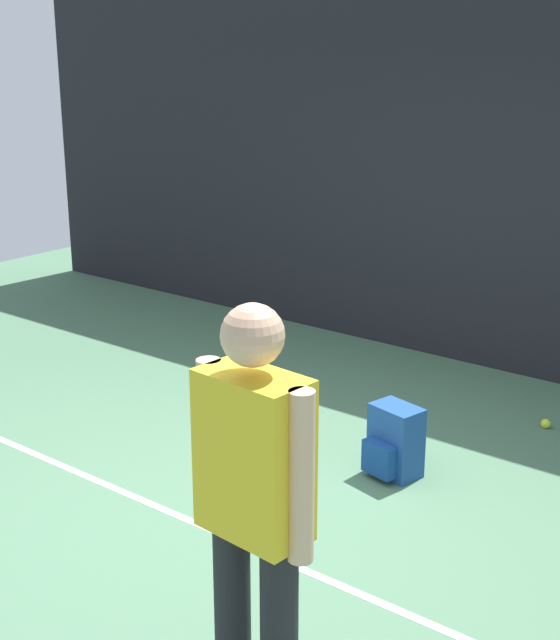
{
  "coord_description": "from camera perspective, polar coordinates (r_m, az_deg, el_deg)",
  "views": [
    {
      "loc": [
        3.04,
        -3.49,
        2.54
      ],
      "look_at": [
        0.0,
        0.4,
        1.0
      ],
      "focal_mm": 50.98,
      "sensor_mm": 36.0,
      "label": 1
    }
  ],
  "objects": [
    {
      "name": "ground_plane",
      "position": [
        5.28,
        -2.73,
        -11.46
      ],
      "size": [
        12.0,
        12.0,
        0.0
      ],
      "primitive_type": "plane",
      "color": "#4C7556"
    },
    {
      "name": "tennis_ball_mid_court",
      "position": [
        5.7,
        -2.97,
        -8.77
      ],
      "size": [
        0.07,
        0.07,
        0.07
      ],
      "primitive_type": "sphere",
      "color": "#CCE033",
      "rests_on": "ground"
    },
    {
      "name": "back_fence",
      "position": [
        7.24,
        12.94,
        8.56
      ],
      "size": [
        10.0,
        0.1,
        2.98
      ],
      "primitive_type": "cube",
      "color": "black",
      "rests_on": "ground"
    },
    {
      "name": "tennis_ball_near_player",
      "position": [
        6.46,
        16.34,
        -6.26
      ],
      "size": [
        0.07,
        0.07,
        0.07
      ],
      "primitive_type": "sphere",
      "color": "#CCE033",
      "rests_on": "ground"
    },
    {
      "name": "tennis_ball_by_fence",
      "position": [
        5.81,
        -0.05,
        -8.24
      ],
      "size": [
        0.07,
        0.07,
        0.07
      ],
      "primitive_type": "sphere",
      "color": "#CCE033",
      "rests_on": "ground"
    },
    {
      "name": "backpack",
      "position": [
        5.55,
        7.16,
        -7.64
      ],
      "size": [
        0.34,
        0.33,
        0.44
      ],
      "rotation": [
        0.0,
        0.0,
        6.06
      ],
      "color": "#1E478C",
      "rests_on": "ground"
    },
    {
      "name": "tennis_player",
      "position": [
        3.28,
        -1.63,
        -11.38
      ],
      "size": [
        0.53,
        0.25,
        1.7
      ],
      "rotation": [
        0.0,
        0.0,
        -0.08
      ],
      "color": "black",
      "rests_on": "ground"
    },
    {
      "name": "court_line",
      "position": [
        5.08,
        -5.02,
        -12.71
      ],
      "size": [
        9.0,
        0.05,
        0.0
      ],
      "primitive_type": "cube",
      "color": "white",
      "rests_on": "ground"
    }
  ]
}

